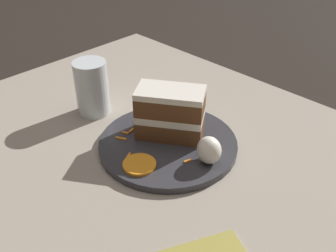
% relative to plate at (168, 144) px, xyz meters
% --- Properties ---
extents(ground_plane, '(6.00, 6.00, 0.00)m').
position_rel_plate_xyz_m(ground_plane, '(0.03, 0.04, -0.03)').
color(ground_plane, black).
rests_on(ground_plane, ground).
extents(dining_table, '(0.96, 0.82, 0.02)m').
position_rel_plate_xyz_m(dining_table, '(0.03, 0.04, -0.02)').
color(dining_table, gray).
rests_on(dining_table, ground).
extents(plate, '(0.27, 0.27, 0.01)m').
position_rel_plate_xyz_m(plate, '(0.00, 0.00, 0.00)').
color(plate, '#333338').
rests_on(plate, dining_table).
extents(cake_slice, '(0.14, 0.13, 0.10)m').
position_rel_plate_xyz_m(cake_slice, '(0.01, -0.02, 0.06)').
color(cake_slice, brown).
rests_on(cake_slice, plate).
extents(cream_dollop, '(0.05, 0.04, 0.05)m').
position_rel_plate_xyz_m(cream_dollop, '(-0.10, -0.01, 0.03)').
color(cream_dollop, white).
rests_on(cream_dollop, plate).
extents(orange_garnish, '(0.06, 0.06, 0.01)m').
position_rel_plate_xyz_m(orange_garnish, '(-0.02, 0.09, 0.01)').
color(orange_garnish, orange).
rests_on(orange_garnish, plate).
extents(carrot_shreds_scatter, '(0.17, 0.16, 0.00)m').
position_rel_plate_xyz_m(carrot_shreds_scatter, '(0.03, 0.02, 0.01)').
color(carrot_shreds_scatter, orange).
rests_on(carrot_shreds_scatter, plate).
extents(drinking_glass, '(0.07, 0.07, 0.12)m').
position_rel_plate_xyz_m(drinking_glass, '(0.21, 0.02, 0.04)').
color(drinking_glass, silver).
rests_on(drinking_glass, dining_table).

